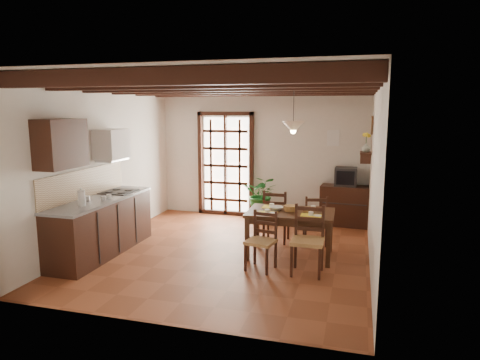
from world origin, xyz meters
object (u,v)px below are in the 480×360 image
(chair_near_left, at_px, (261,252))
(potted_plant, at_px, (262,194))
(dining_table, at_px, (290,217))
(sideboard, at_px, (345,206))
(crt_tv, at_px, (346,177))
(chair_near_right, at_px, (307,253))
(chair_far_left, at_px, (276,225))
(kitchen_counter, at_px, (102,225))
(pendant_lamp, at_px, (293,126))
(chair_far_right, at_px, (315,229))

(chair_near_left, xyz_separation_m, potted_plant, (-0.60, 2.71, 0.30))
(dining_table, bearing_deg, chair_near_left, -115.83)
(sideboard, xyz_separation_m, crt_tv, (0.00, -0.01, 0.60))
(chair_near_right, distance_m, sideboard, 2.83)
(dining_table, bearing_deg, chair_far_left, 116.13)
(kitchen_counter, distance_m, chair_near_left, 2.66)
(chair_near_left, height_order, pendant_lamp, pendant_lamp)
(chair_near_left, xyz_separation_m, chair_far_left, (-0.04, 1.38, 0.03))
(chair_far_right, xyz_separation_m, crt_tv, (0.45, 1.41, 0.73))
(sideboard, height_order, pendant_lamp, pendant_lamp)
(crt_tv, distance_m, potted_plant, 1.75)
(chair_far_left, height_order, crt_tv, crt_tv)
(dining_table, height_order, pendant_lamp, pendant_lamp)
(chair_near_left, height_order, potted_plant, potted_plant)
(kitchen_counter, bearing_deg, chair_far_right, 23.10)
(chair_near_right, bearing_deg, potted_plant, 115.74)
(chair_near_left, relative_size, crt_tv, 1.98)
(sideboard, bearing_deg, potted_plant, -172.16)
(crt_tv, bearing_deg, chair_near_right, -97.48)
(chair_near_right, xyz_separation_m, chair_far_left, (-0.71, 1.36, -0.01))
(chair_far_left, distance_m, chair_far_right, 0.68)
(chair_far_right, distance_m, sideboard, 1.50)
(chair_near_left, bearing_deg, chair_far_right, 77.00)
(chair_near_right, distance_m, potted_plant, 2.99)
(chair_near_right, height_order, sideboard, chair_near_right)
(chair_far_left, bearing_deg, sideboard, -126.96)
(sideboard, bearing_deg, crt_tv, -85.96)
(chair_far_left, height_order, chair_far_right, chair_far_left)
(chair_near_left, bearing_deg, chair_far_left, 103.18)
(pendant_lamp, bearing_deg, chair_near_right, -65.49)
(pendant_lamp, bearing_deg, dining_table, -90.00)
(dining_table, distance_m, sideboard, 2.27)
(chair_near_left, height_order, chair_near_right, chair_near_right)
(chair_near_right, distance_m, chair_far_left, 1.54)
(chair_near_left, relative_size, pendant_lamp, 1.02)
(chair_far_left, bearing_deg, chair_near_left, 92.84)
(kitchen_counter, xyz_separation_m, dining_table, (2.97, 0.70, 0.17))
(kitchen_counter, height_order, potted_plant, potted_plant)
(chair_near_right, relative_size, pendant_lamp, 1.16)
(kitchen_counter, height_order, chair_far_left, kitchen_counter)
(dining_table, distance_m, chair_near_left, 0.85)
(dining_table, distance_m, chair_far_right, 0.85)
(chair_near_right, bearing_deg, crt_tv, 81.82)
(kitchen_counter, height_order, dining_table, kitchen_counter)
(chair_near_right, xyz_separation_m, sideboard, (0.42, 2.80, 0.10))
(chair_near_left, bearing_deg, chair_near_right, 13.20)
(potted_plant, height_order, pendant_lamp, pendant_lamp)
(kitchen_counter, relative_size, pendant_lamp, 2.66)
(crt_tv, xyz_separation_m, pendant_lamp, (-0.77, -2.01, 1.08))
(kitchen_counter, distance_m, chair_far_right, 3.59)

